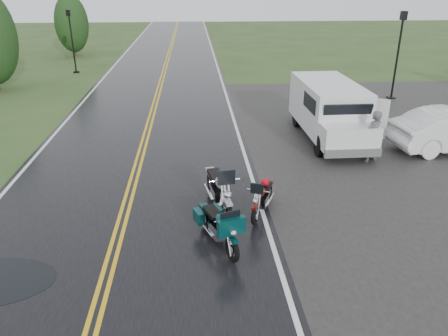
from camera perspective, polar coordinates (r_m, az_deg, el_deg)
name	(u,v)px	position (r m, az deg, el deg)	size (l,w,h in m)	color
ground	(117,240)	(11.28, -13.77, -9.14)	(120.00, 120.00, 0.00)	#2D471E
road	(151,120)	(20.36, -9.57, 6.21)	(8.00, 100.00, 0.04)	black
parking_pad	(439,154)	(17.97, 26.32, 1.66)	(14.00, 24.00, 0.03)	black
motorcycle_red	(255,207)	(11.30, 4.14, -5.11)	(0.68, 1.88, 1.11)	#5B0C0A
motorcycle_teal	(232,240)	(9.84, 1.09, -9.36)	(0.76, 2.08, 1.23)	#043233
motorcycle_silver	(227,202)	(11.10, 0.44, -4.51)	(0.92, 2.53, 1.49)	#95989C
van_white	(322,127)	(15.93, 12.66, 5.27)	(2.16, 5.75, 2.26)	silver
person_at_van	(373,137)	(16.00, 18.87, 3.83)	(0.67, 0.44, 1.83)	#4E4F53
lamp_post_far_left	(72,42)	(32.12, -19.21, 15.32)	(0.36, 0.36, 4.16)	black
lamp_post_far_right	(397,56)	(25.10, 21.71, 13.44)	(0.39, 0.39, 4.53)	black
tree_left_far	(72,30)	(39.76, -19.19, 16.67)	(2.71, 2.71, 4.16)	#1E3D19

